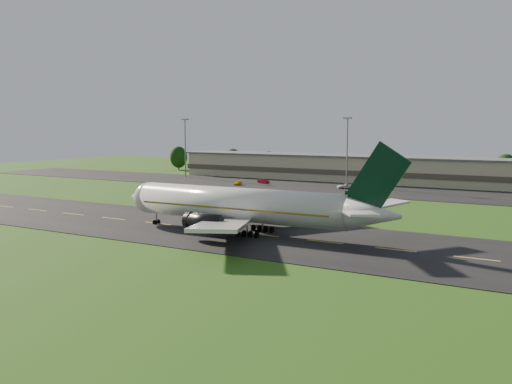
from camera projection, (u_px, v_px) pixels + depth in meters
The scene contains 11 objects.
ground at pixel (158, 224), 103.75m from camera, with size 360.00×360.00×0.00m, color #244711.
taxiway at pixel (158, 224), 103.75m from camera, with size 220.00×30.00×0.10m, color black.
apron at pixel (320, 187), 165.39m from camera, with size 260.00×30.00×0.10m, color black.
airliner at pixel (244, 206), 93.96m from camera, with size 51.27×42.17×15.57m.
terminal at pixel (370, 169), 182.42m from camera, with size 145.00×16.00×8.40m.
light_mast_west at pixel (185, 141), 198.50m from camera, with size 2.40×1.20×20.35m.
light_mast_centre at pixel (347, 143), 168.27m from camera, with size 2.40×1.20×20.35m.
tree_line at pixel (425, 167), 182.80m from camera, with size 199.51×9.10×9.62m.
service_vehicle_a at pixel (238, 183), 171.87m from camera, with size 1.40×3.48×1.19m, color #EFB40E.
service_vehicle_b at pixel (263, 181), 176.72m from camera, with size 1.45×4.14×1.37m, color #A40A1B.
service_vehicle_c at pixel (345, 186), 162.04m from camera, with size 2.20×4.78×1.33m, color silver.
Camera 1 is at (67.38, -79.17, 17.65)m, focal length 40.00 mm.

